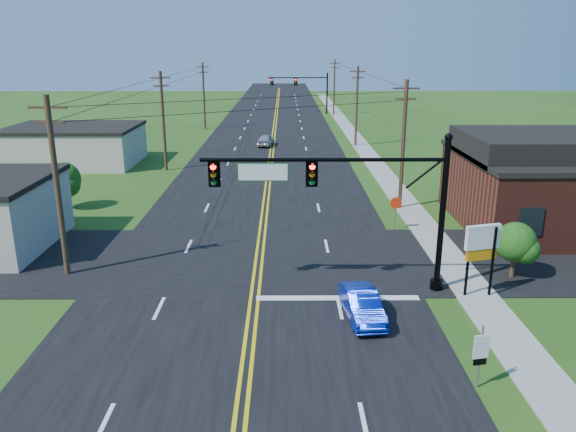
{
  "coord_description": "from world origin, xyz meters",
  "views": [
    {
      "loc": [
        1.56,
        -16.56,
        11.17
      ],
      "look_at": [
        1.74,
        10.0,
        3.08
      ],
      "focal_mm": 35.0,
      "sensor_mm": 36.0,
      "label": 1
    }
  ],
  "objects_px": {
    "blue_car": "(362,306)",
    "route_sign": "(481,352)",
    "stop_sign": "(396,206)",
    "signal_mast_main": "(346,193)",
    "signal_mast_far": "(301,87)"
  },
  "relations": [
    {
      "from": "signal_mast_main",
      "to": "stop_sign",
      "type": "relative_size",
      "value": 5.2
    },
    {
      "from": "blue_car",
      "to": "route_sign",
      "type": "distance_m",
      "value": 6.05
    },
    {
      "from": "signal_mast_main",
      "to": "stop_sign",
      "type": "distance_m",
      "value": 10.4
    },
    {
      "from": "blue_car",
      "to": "stop_sign",
      "type": "distance_m",
      "value": 12.55
    },
    {
      "from": "signal_mast_far",
      "to": "route_sign",
      "type": "distance_m",
      "value": 80.17
    },
    {
      "from": "signal_mast_main",
      "to": "signal_mast_far",
      "type": "distance_m",
      "value": 72.0
    },
    {
      "from": "route_sign",
      "to": "stop_sign",
      "type": "distance_m",
      "value": 17.0
    },
    {
      "from": "signal_mast_main",
      "to": "blue_car",
      "type": "bearing_deg",
      "value": -80.49
    },
    {
      "from": "stop_sign",
      "to": "route_sign",
      "type": "bearing_deg",
      "value": -84.11
    },
    {
      "from": "signal_mast_main",
      "to": "route_sign",
      "type": "bearing_deg",
      "value": -64.78
    },
    {
      "from": "route_sign",
      "to": "stop_sign",
      "type": "xyz_separation_m",
      "value": [
        0.38,
        17.0,
        0.22
      ]
    },
    {
      "from": "signal_mast_far",
      "to": "route_sign",
      "type": "bearing_deg",
      "value": -87.37
    },
    {
      "from": "signal_mast_far",
      "to": "stop_sign",
      "type": "xyz_separation_m",
      "value": [
        4.06,
        -63.02,
        -2.98
      ]
    },
    {
      "from": "stop_sign",
      "to": "blue_car",
      "type": "bearing_deg",
      "value": -99.83
    },
    {
      "from": "signal_mast_main",
      "to": "stop_sign",
      "type": "bearing_deg",
      "value": 65.13
    }
  ]
}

